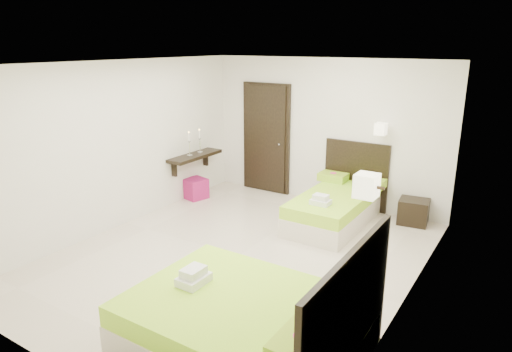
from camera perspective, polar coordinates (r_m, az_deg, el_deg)
The scene contains 7 objects.
floor at distance 6.43m, azimuth -2.22°, elevation -9.95°, with size 5.50×5.50×0.00m, color beige.
bed_single at distance 7.56m, azimuth 9.99°, elevation -3.63°, with size 1.15×1.92×1.59m.
bed_double at distance 4.48m, azimuth -0.75°, elevation -18.16°, with size 2.12×1.80×1.75m.
nightstand at distance 7.86m, azimuth 19.08°, elevation -4.23°, with size 0.46×0.41×0.41m, color black.
ottoman at distance 8.70m, azimuth -7.59°, elevation -1.56°, with size 0.38×0.38×0.38m, color #8E1251.
door at distance 8.86m, azimuth 1.26°, elevation 4.67°, with size 1.02×0.15×2.14m.
console_shelf at distance 8.55m, azimuth -7.68°, elevation 2.48°, with size 0.35×1.20×0.78m.
Camera 1 is at (3.30, -4.72, 2.86)m, focal length 32.00 mm.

